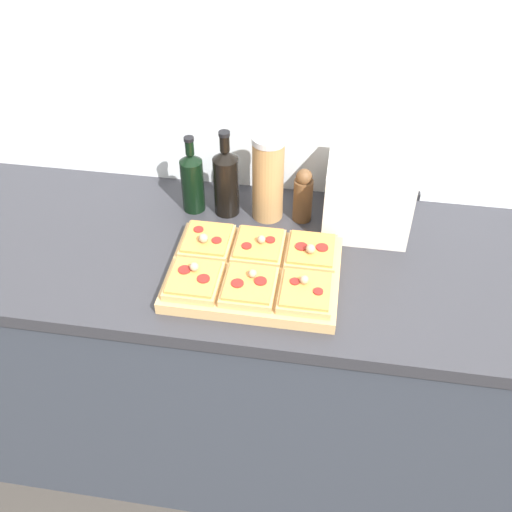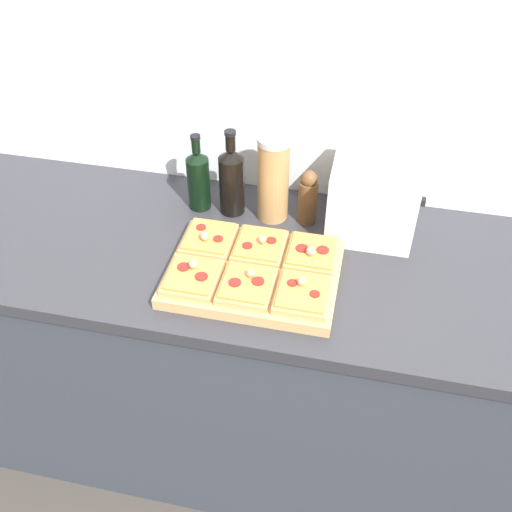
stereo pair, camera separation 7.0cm
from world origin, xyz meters
name	(u,v)px [view 2 (the right image)]	position (x,y,z in m)	size (l,w,h in m)	color
wall_back	(314,91)	(0.00, 0.67, 1.25)	(6.00, 0.06, 2.50)	silver
kitchen_counter	(283,364)	(0.00, 0.32, 0.46)	(2.63, 0.67, 0.93)	#333842
cutting_board	(254,274)	(-0.07, 0.22, 0.94)	(0.44, 0.33, 0.03)	tan
pizza_slice_back_left	(209,239)	(-0.22, 0.30, 0.97)	(0.13, 0.15, 0.05)	tan
pizza_slice_back_center	(260,246)	(-0.07, 0.30, 0.97)	(0.13, 0.15, 0.05)	tan
pizza_slice_back_right	(312,254)	(0.07, 0.30, 0.97)	(0.13, 0.15, 0.05)	tan
pizza_slice_front_left	(192,277)	(-0.22, 0.14, 0.97)	(0.13, 0.15, 0.05)	tan
pizza_slice_front_center	(247,286)	(-0.07, 0.14, 0.97)	(0.13, 0.15, 0.05)	tan
pizza_slice_front_right	(303,294)	(0.07, 0.14, 0.97)	(0.13, 0.15, 0.05)	tan
olive_oil_bottle	(198,179)	(-0.30, 0.50, 1.03)	(0.07, 0.07, 0.24)	black
wine_bottle	(232,180)	(-0.20, 0.50, 1.04)	(0.07, 0.07, 0.27)	black
grain_jar_tall	(273,178)	(-0.08, 0.50, 1.06)	(0.09, 0.09, 0.27)	#AD7F4C
pepper_mill	(308,197)	(0.02, 0.50, 1.01)	(0.06, 0.06, 0.17)	brown
toaster_oven	(373,199)	(0.21, 0.50, 1.03)	(0.26, 0.22, 0.21)	beige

